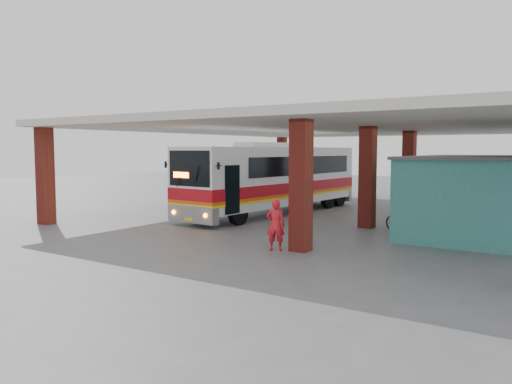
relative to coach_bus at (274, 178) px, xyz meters
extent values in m
plane|color=#515154|center=(2.89, -4.98, -1.85)|extent=(90.00, 90.00, 0.00)
cube|color=maroon|center=(5.89, -7.98, 0.33)|extent=(0.60, 0.60, 4.35)
cube|color=maroon|center=(5.89, -1.98, 0.33)|extent=(0.60, 0.60, 4.35)
cube|color=maroon|center=(5.89, 4.02, 0.33)|extent=(0.60, 0.60, 4.35)
cube|color=maroon|center=(-6.61, -8.98, 0.33)|extent=(0.60, 0.60, 4.35)
cube|color=maroon|center=(-6.61, 12.02, 0.33)|extent=(0.60, 0.60, 4.35)
cube|color=beige|center=(3.39, 1.52, 2.65)|extent=(21.00, 23.00, 0.30)
cube|color=#307778|center=(10.39, -0.98, -0.35)|extent=(5.00, 8.00, 3.00)
cube|color=#4F4F4F|center=(10.39, -0.98, 1.20)|extent=(5.20, 8.20, 0.12)
cube|color=#153932|center=(7.87, -2.48, -0.80)|extent=(0.08, 0.95, 2.10)
cube|color=black|center=(7.87, 0.52, -0.05)|extent=(0.08, 1.20, 1.00)
cube|color=black|center=(7.84, 0.52, -0.05)|extent=(0.04, 1.30, 1.10)
cube|color=white|center=(0.00, 0.04, 0.16)|extent=(3.48, 12.82, 2.96)
cube|color=white|center=(-0.07, -1.02, 1.74)|extent=(1.48, 3.25, 0.26)
cube|color=gray|center=(-0.41, -6.10, -1.27)|extent=(2.68, 0.60, 0.74)
cube|color=#B10C15|center=(0.00, 0.04, -0.42)|extent=(3.52, 12.83, 0.53)
cube|color=#DE530C|center=(0.00, 0.04, -0.76)|extent=(3.52, 12.83, 0.14)
cube|color=yellow|center=(0.00, 0.04, -0.88)|extent=(3.52, 12.83, 0.11)
cube|color=black|center=(-0.42, -6.25, 0.71)|extent=(2.39, 0.26, 1.53)
cube|color=black|center=(-1.27, 0.97, 0.69)|extent=(0.69, 9.49, 0.95)
cube|color=black|center=(1.39, 0.79, 0.69)|extent=(0.69, 9.49, 0.95)
cube|color=#FF5905|center=(-0.90, -6.28, 0.42)|extent=(0.90, 0.11, 0.23)
sphere|color=orange|center=(-1.37, -6.25, -1.24)|extent=(0.19, 0.19, 0.19)
sphere|color=orange|center=(0.53, -6.38, -1.24)|extent=(0.19, 0.19, 0.19)
cube|color=yellow|center=(-0.42, -6.33, -1.48)|extent=(0.48, 0.06, 0.13)
cylinder|color=black|center=(-1.43, -4.31, -1.32)|extent=(0.41, 1.08, 1.06)
cylinder|color=black|center=(0.84, -4.47, -1.32)|extent=(0.41, 1.08, 1.06)
cylinder|color=black|center=(-0.89, 3.80, -1.32)|extent=(0.41, 1.08, 1.06)
cylinder|color=black|center=(1.39, 3.65, -1.32)|extent=(0.41, 1.08, 1.06)
cylinder|color=black|center=(-0.80, 5.17, -1.32)|extent=(0.41, 1.08, 1.06)
cylinder|color=black|center=(1.48, 5.02, -1.32)|extent=(0.41, 1.08, 1.06)
imported|color=black|center=(7.58, -2.38, -1.38)|extent=(1.90, 1.32, 0.95)
imported|color=red|center=(5.18, -8.41, -0.99)|extent=(0.74, 0.62, 1.72)
cube|color=#AC1912|center=(7.89, 3.04, -1.61)|extent=(0.47, 0.47, 0.06)
cube|color=#AC1912|center=(8.08, 3.03, -1.32)|extent=(0.08, 0.44, 0.63)
cylinder|color=black|center=(7.70, 2.88, -1.74)|extent=(0.03, 0.03, 0.21)
cylinder|color=black|center=(8.06, 2.85, -1.74)|extent=(0.03, 0.03, 0.21)
cylinder|color=black|center=(7.72, 3.23, -1.74)|extent=(0.03, 0.03, 0.21)
cylinder|color=black|center=(8.08, 3.21, -1.74)|extent=(0.03, 0.03, 0.21)
camera|label=1|loc=(13.67, -22.44, 1.50)|focal=35.00mm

